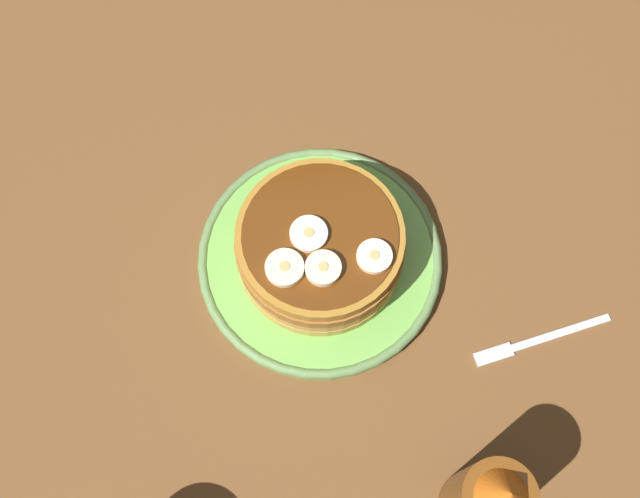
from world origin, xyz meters
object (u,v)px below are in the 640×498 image
at_px(pancake_stack, 323,246).
at_px(banana_slice_3, 285,268).
at_px(banana_slice_2, 374,257).
at_px(fork, 535,341).
at_px(banana_slice_0, 309,232).
at_px(banana_slice_1, 329,268).
at_px(plate, 320,259).

relative_size(pancake_stack, banana_slice_3, 4.71).
relative_size(banana_slice_2, fork, 0.24).
relative_size(banana_slice_0, banana_slice_1, 1.06).
height_order(plate, pancake_stack, pancake_stack).
relative_size(banana_slice_1, fork, 0.24).
bearing_deg(banana_slice_1, fork, 161.73).
xyz_separation_m(plate, fork, (-0.18, 0.09, -0.01)).
bearing_deg(banana_slice_1, banana_slice_2, -169.46).
relative_size(pancake_stack, fork, 1.20).
bearing_deg(pancake_stack, banana_slice_0, -6.32).
bearing_deg(fork, pancake_stack, -26.71).
bearing_deg(banana_slice_0, banana_slice_2, 153.57).
bearing_deg(banana_slice_0, plate, 170.81).
xyz_separation_m(banana_slice_0, banana_slice_1, (-0.01, 0.03, 0.00)).
distance_m(banana_slice_1, banana_slice_2, 0.04).
bearing_deg(banana_slice_2, banana_slice_0, -26.43).
height_order(plate, fork, plate).
distance_m(banana_slice_0, banana_slice_1, 0.04).
xyz_separation_m(banana_slice_2, banana_slice_3, (0.08, 0.00, 0.00)).
relative_size(banana_slice_1, banana_slice_3, 0.93).
xyz_separation_m(banana_slice_1, banana_slice_2, (-0.04, -0.01, -0.00)).
bearing_deg(banana_slice_2, pancake_stack, -31.38).
relative_size(banana_slice_0, banana_slice_2, 1.07).
distance_m(plate, banana_slice_0, 0.06).
xyz_separation_m(banana_slice_3, fork, (-0.22, 0.06, -0.07)).
xyz_separation_m(banana_slice_1, fork, (-0.18, 0.06, -0.07)).
xyz_separation_m(pancake_stack, banana_slice_0, (0.01, -0.00, 0.03)).
bearing_deg(pancake_stack, banana_slice_3, 40.27).
height_order(plate, banana_slice_0, banana_slice_0).
xyz_separation_m(plate, banana_slice_1, (-0.00, 0.03, 0.06)).
relative_size(plate, banana_slice_2, 7.41).
height_order(pancake_stack, fork, pancake_stack).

